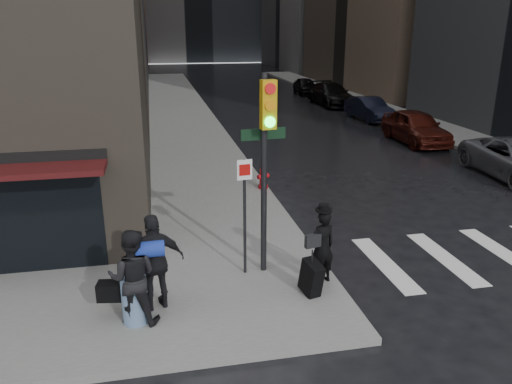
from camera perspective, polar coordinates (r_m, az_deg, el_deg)
ground at (r=10.67m, az=-0.60°, el=-12.28°), size 140.00×140.00×0.00m
sidewalk_left at (r=36.45m, az=-8.93°, el=9.71°), size 4.00×50.00×0.15m
sidewalk_right at (r=39.47m, az=11.35°, el=10.22°), size 3.00×50.00×0.15m
man_overcoat at (r=10.71m, az=7.31°, el=-6.80°), size 0.93×1.11×1.82m
man_jeans at (r=9.54m, az=-13.95°, el=-9.40°), size 1.31×0.86×1.87m
man_greycoat at (r=9.89m, az=-11.42°, el=-7.87°), size 1.23×0.77×1.96m
traffic_light at (r=10.47m, az=0.92°, el=4.85°), size 1.10×0.54×4.41m
fire_hydrant at (r=17.08m, az=0.83°, el=1.56°), size 0.45×0.34×0.78m
parked_car_1 at (r=25.72m, az=17.78°, el=7.12°), size 2.00×4.75×1.60m
parked_car_2 at (r=31.46m, az=12.82°, el=9.25°), size 1.77×4.29×1.38m
parked_car_3 at (r=37.18m, az=8.59°, el=10.99°), size 2.31×5.44×1.57m
parked_car_4 at (r=43.13m, az=5.68°, el=11.96°), size 1.91×4.10×1.36m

